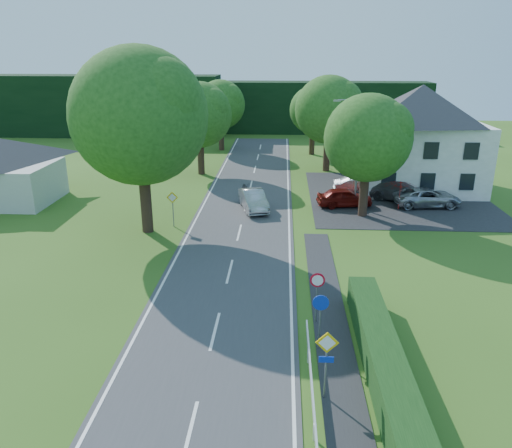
# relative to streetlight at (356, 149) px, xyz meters

# --- Properties ---
(road) EXTENTS (7.00, 80.00, 0.04)m
(road) POSITION_rel_streetlight_xyz_m (-8.06, -10.00, -4.44)
(road) COLOR #3C3C3F
(road) RESTS_ON ground
(parking_pad) EXTENTS (14.00, 16.00, 0.04)m
(parking_pad) POSITION_rel_streetlight_xyz_m (3.94, 3.00, -4.44)
(parking_pad) COLOR #242426
(parking_pad) RESTS_ON ground
(line_edge_left) EXTENTS (0.12, 80.00, 0.01)m
(line_edge_left) POSITION_rel_streetlight_xyz_m (-11.31, -10.00, -4.42)
(line_edge_left) COLOR white
(line_edge_left) RESTS_ON road
(line_edge_right) EXTENTS (0.12, 80.00, 0.01)m
(line_edge_right) POSITION_rel_streetlight_xyz_m (-4.81, -10.00, -4.42)
(line_edge_right) COLOR white
(line_edge_right) RESTS_ON road
(line_centre) EXTENTS (0.12, 80.00, 0.01)m
(line_centre) POSITION_rel_streetlight_xyz_m (-8.06, -10.00, -4.42)
(line_centre) COLOR white
(line_centre) RESTS_ON road
(tree_main) EXTENTS (9.40, 9.40, 11.64)m
(tree_main) POSITION_rel_streetlight_xyz_m (-14.06, -6.00, 1.36)
(tree_main) COLOR #1F4A16
(tree_main) RESTS_ON ground
(tree_left_far) EXTENTS (7.00, 7.00, 8.58)m
(tree_left_far) POSITION_rel_streetlight_xyz_m (-13.06, 10.00, -0.17)
(tree_left_far) COLOR #1F4A16
(tree_left_far) RESTS_ON ground
(tree_right_far) EXTENTS (7.40, 7.40, 9.09)m
(tree_right_far) POSITION_rel_streetlight_xyz_m (-1.06, 12.00, 0.08)
(tree_right_far) COLOR #1F4A16
(tree_right_far) RESTS_ON ground
(tree_left_back) EXTENTS (6.60, 6.60, 8.07)m
(tree_left_back) POSITION_rel_streetlight_xyz_m (-12.56, 22.00, -0.43)
(tree_left_back) COLOR #1F4A16
(tree_left_back) RESTS_ON ground
(tree_right_back) EXTENTS (6.20, 6.20, 7.56)m
(tree_right_back) POSITION_rel_streetlight_xyz_m (-2.06, 20.00, -0.68)
(tree_right_back) COLOR #1F4A16
(tree_right_back) RESTS_ON ground
(tree_right_mid) EXTENTS (7.00, 7.00, 8.58)m
(tree_right_mid) POSITION_rel_streetlight_xyz_m (0.44, -2.00, -0.17)
(tree_right_mid) COLOR #1F4A16
(tree_right_mid) RESTS_ON ground
(treeline_left) EXTENTS (44.00, 6.00, 8.00)m
(treeline_left) POSITION_rel_streetlight_xyz_m (-36.06, 32.00, -0.46)
(treeline_left) COLOR black
(treeline_left) RESTS_ON ground
(treeline_right) EXTENTS (30.00, 5.00, 7.00)m
(treeline_right) POSITION_rel_streetlight_xyz_m (-0.06, 36.00, -0.96)
(treeline_right) COLOR black
(treeline_right) RESTS_ON ground
(house_white) EXTENTS (10.60, 8.40, 8.60)m
(house_white) POSITION_rel_streetlight_xyz_m (5.94, 6.00, -0.06)
(house_white) COLOR silver
(house_white) RESTS_ON ground
(streetlight) EXTENTS (2.03, 0.18, 8.00)m
(streetlight) POSITION_rel_streetlight_xyz_m (0.00, 0.00, 0.00)
(streetlight) COLOR slate
(streetlight) RESTS_ON ground
(sign_priority_right) EXTENTS (0.78, 0.09, 2.59)m
(sign_priority_right) POSITION_rel_streetlight_xyz_m (-3.76, -22.02, -2.67)
(sign_priority_right) COLOR slate
(sign_priority_right) RESTS_ON ground
(sign_roundabout) EXTENTS (0.64, 0.08, 2.37)m
(sign_roundabout) POSITION_rel_streetlight_xyz_m (-3.76, -19.02, -2.79)
(sign_roundabout) COLOR slate
(sign_roundabout) RESTS_ON ground
(sign_speed_limit) EXTENTS (0.64, 0.11, 2.37)m
(sign_speed_limit) POSITION_rel_streetlight_xyz_m (-3.76, -17.03, -2.70)
(sign_speed_limit) COLOR slate
(sign_speed_limit) RESTS_ON ground
(sign_priority_left) EXTENTS (0.78, 0.09, 2.44)m
(sign_priority_left) POSITION_rel_streetlight_xyz_m (-12.56, -5.02, -2.75)
(sign_priority_left) COLOR slate
(sign_priority_left) RESTS_ON ground
(moving_car) EXTENTS (2.64, 4.68, 1.46)m
(moving_car) POSITION_rel_streetlight_xyz_m (-7.43, -1.04, -3.69)
(moving_car) COLOR #A0A0A4
(moving_car) RESTS_ON road
(motorcycle) EXTENTS (1.12, 1.86, 0.92)m
(motorcycle) POSITION_rel_streetlight_xyz_m (-8.35, 3.29, -3.96)
(motorcycle) COLOR black
(motorcycle) RESTS_ON road
(parked_car_red) EXTENTS (4.32, 2.22, 1.41)m
(parked_car_red) POSITION_rel_streetlight_xyz_m (-0.62, 0.14, -3.72)
(parked_car_red) COLOR #620F0A
(parked_car_red) RESTS_ON parking_pad
(parked_car_silver_a) EXTENTS (4.86, 1.88, 1.58)m
(parked_car_silver_a) POSITION_rel_streetlight_xyz_m (1.21, 3.01, -3.64)
(parked_car_silver_a) COLOR silver
(parked_car_silver_a) RESTS_ON parking_pad
(parked_car_grey) EXTENTS (5.70, 4.03, 1.53)m
(parked_car_grey) POSITION_rel_streetlight_xyz_m (3.93, 2.00, -3.66)
(parked_car_grey) COLOR #47474C
(parked_car_grey) RESTS_ON parking_pad
(parked_car_silver_b) EXTENTS (5.17, 2.71, 1.39)m
(parked_car_silver_b) POSITION_rel_streetlight_xyz_m (5.61, 0.48, -3.73)
(parked_car_silver_b) COLOR #A6A6AD
(parked_car_silver_b) RESTS_ON parking_pad
(parasol) EXTENTS (2.55, 2.59, 2.19)m
(parasol) POSITION_rel_streetlight_xyz_m (3.32, -0.50, -3.33)
(parasol) COLOR red
(parasol) RESTS_ON parking_pad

